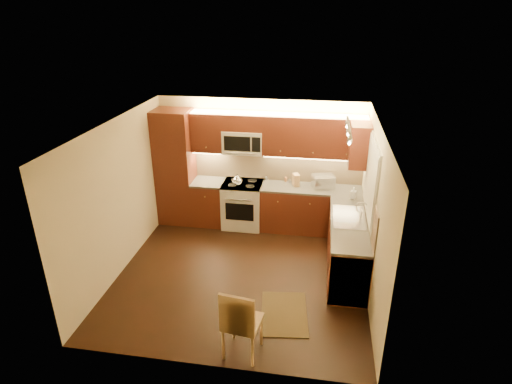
% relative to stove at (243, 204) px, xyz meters
% --- Properties ---
extents(floor, '(4.00, 4.00, 0.01)m').
position_rel_stove_xyz_m(floor, '(0.30, -1.68, -0.46)').
color(floor, black).
rests_on(floor, ground).
extents(ceiling, '(4.00, 4.00, 0.01)m').
position_rel_stove_xyz_m(ceiling, '(0.30, -1.68, 2.04)').
color(ceiling, beige).
rests_on(ceiling, ground).
extents(wall_back, '(4.00, 0.01, 2.50)m').
position_rel_stove_xyz_m(wall_back, '(0.30, 0.32, 0.79)').
color(wall_back, beige).
rests_on(wall_back, ground).
extents(wall_front, '(4.00, 0.01, 2.50)m').
position_rel_stove_xyz_m(wall_front, '(0.30, -3.67, 0.79)').
color(wall_front, beige).
rests_on(wall_front, ground).
extents(wall_left, '(0.01, 4.00, 2.50)m').
position_rel_stove_xyz_m(wall_left, '(-1.70, -1.68, 0.79)').
color(wall_left, beige).
rests_on(wall_left, ground).
extents(wall_right, '(0.01, 4.00, 2.50)m').
position_rel_stove_xyz_m(wall_right, '(2.30, -1.68, 0.79)').
color(wall_right, beige).
rests_on(wall_right, ground).
extents(pantry, '(0.70, 0.60, 2.30)m').
position_rel_stove_xyz_m(pantry, '(-1.35, 0.02, 0.69)').
color(pantry, '#431A0E').
rests_on(pantry, floor).
extents(base_cab_back_left, '(0.62, 0.60, 0.86)m').
position_rel_stove_xyz_m(base_cab_back_left, '(-0.69, 0.02, -0.03)').
color(base_cab_back_left, '#431A0E').
rests_on(base_cab_back_left, floor).
extents(counter_back_left, '(0.62, 0.60, 0.04)m').
position_rel_stove_xyz_m(counter_back_left, '(-0.69, 0.02, 0.42)').
color(counter_back_left, '#363431').
rests_on(counter_back_left, base_cab_back_left).
extents(base_cab_back_right, '(1.92, 0.60, 0.86)m').
position_rel_stove_xyz_m(base_cab_back_right, '(1.34, 0.02, -0.03)').
color(base_cab_back_right, '#431A0E').
rests_on(base_cab_back_right, floor).
extents(counter_back_right, '(1.92, 0.60, 0.04)m').
position_rel_stove_xyz_m(counter_back_right, '(1.34, 0.02, 0.42)').
color(counter_back_right, '#363431').
rests_on(counter_back_right, base_cab_back_right).
extents(base_cab_right, '(0.60, 2.00, 0.86)m').
position_rel_stove_xyz_m(base_cab_right, '(2.00, -1.28, -0.03)').
color(base_cab_right, '#431A0E').
rests_on(base_cab_right, floor).
extents(counter_right, '(0.60, 2.00, 0.04)m').
position_rel_stove_xyz_m(counter_right, '(2.00, -1.28, 0.42)').
color(counter_right, '#363431').
rests_on(counter_right, base_cab_right).
extents(dishwasher, '(0.58, 0.60, 0.84)m').
position_rel_stove_xyz_m(dishwasher, '(2.00, -1.98, -0.03)').
color(dishwasher, silver).
rests_on(dishwasher, floor).
extents(backsplash_back, '(3.30, 0.02, 0.60)m').
position_rel_stove_xyz_m(backsplash_back, '(0.65, 0.31, 0.74)').
color(backsplash_back, tan).
rests_on(backsplash_back, wall_back).
extents(backsplash_right, '(0.02, 2.00, 0.60)m').
position_rel_stove_xyz_m(backsplash_right, '(2.29, -1.28, 0.74)').
color(backsplash_right, tan).
rests_on(backsplash_right, wall_right).
extents(upper_cab_back_left, '(0.62, 0.35, 0.75)m').
position_rel_stove_xyz_m(upper_cab_back_left, '(-0.69, 0.15, 1.42)').
color(upper_cab_back_left, '#431A0E').
rests_on(upper_cab_back_left, wall_back).
extents(upper_cab_back_right, '(1.92, 0.35, 0.75)m').
position_rel_stove_xyz_m(upper_cab_back_right, '(1.34, 0.15, 1.42)').
color(upper_cab_back_right, '#431A0E').
rests_on(upper_cab_back_right, wall_back).
extents(upper_cab_bridge, '(0.76, 0.35, 0.31)m').
position_rel_stove_xyz_m(upper_cab_bridge, '(0.00, 0.15, 1.63)').
color(upper_cab_bridge, '#431A0E').
rests_on(upper_cab_bridge, wall_back).
extents(upper_cab_right_corner, '(0.35, 0.50, 0.75)m').
position_rel_stove_xyz_m(upper_cab_right_corner, '(2.12, -0.28, 1.42)').
color(upper_cab_right_corner, '#431A0E').
rests_on(upper_cab_right_corner, wall_right).
extents(stove, '(0.76, 0.65, 0.92)m').
position_rel_stove_xyz_m(stove, '(0.00, 0.00, 0.00)').
color(stove, silver).
rests_on(stove, floor).
extents(microwave, '(0.76, 0.38, 0.44)m').
position_rel_stove_xyz_m(microwave, '(0.00, 0.14, 1.26)').
color(microwave, silver).
rests_on(microwave, wall_back).
extents(window_frame, '(0.03, 1.44, 1.24)m').
position_rel_stove_xyz_m(window_frame, '(2.29, -1.12, 1.14)').
color(window_frame, silver).
rests_on(window_frame, wall_right).
extents(window_blinds, '(0.02, 1.36, 1.16)m').
position_rel_stove_xyz_m(window_blinds, '(2.27, -1.12, 1.14)').
color(window_blinds, silver).
rests_on(window_blinds, wall_right).
extents(sink, '(0.52, 0.86, 0.15)m').
position_rel_stove_xyz_m(sink, '(2.00, -1.12, 0.52)').
color(sink, silver).
rests_on(sink, counter_right).
extents(faucet, '(0.20, 0.04, 0.30)m').
position_rel_stove_xyz_m(faucet, '(2.18, -1.12, 0.59)').
color(faucet, silver).
rests_on(faucet, counter_right).
extents(track_light_bar, '(0.04, 1.20, 0.03)m').
position_rel_stove_xyz_m(track_light_bar, '(1.85, -1.27, 2.00)').
color(track_light_bar, silver).
rests_on(track_light_bar, ceiling).
extents(kettle, '(0.19, 0.19, 0.21)m').
position_rel_stove_xyz_m(kettle, '(-0.08, -0.09, 0.57)').
color(kettle, silver).
rests_on(kettle, stove).
extents(toaster_oven, '(0.47, 0.41, 0.24)m').
position_rel_stove_xyz_m(toaster_oven, '(1.55, 0.09, 0.56)').
color(toaster_oven, silver).
rests_on(toaster_oven, counter_back_right).
extents(knife_block, '(0.16, 0.20, 0.24)m').
position_rel_stove_xyz_m(knife_block, '(1.03, 0.09, 0.56)').
color(knife_block, '#B0804F').
rests_on(knife_block, counter_back_right).
extents(spice_jar_a, '(0.06, 0.06, 0.10)m').
position_rel_stove_xyz_m(spice_jar_a, '(0.44, 0.26, 0.49)').
color(spice_jar_a, silver).
rests_on(spice_jar_a, counter_back_right).
extents(spice_jar_b, '(0.05, 0.05, 0.08)m').
position_rel_stove_xyz_m(spice_jar_b, '(0.44, 0.26, 0.48)').
color(spice_jar_b, brown).
rests_on(spice_jar_b, counter_back_right).
extents(spice_jar_c, '(0.05, 0.05, 0.09)m').
position_rel_stove_xyz_m(spice_jar_c, '(0.90, 0.21, 0.48)').
color(spice_jar_c, silver).
rests_on(spice_jar_c, counter_back_right).
extents(spice_jar_d, '(0.05, 0.05, 0.09)m').
position_rel_stove_xyz_m(spice_jar_d, '(0.82, 0.26, 0.49)').
color(spice_jar_d, '#A55F31').
rests_on(spice_jar_d, counter_back_right).
extents(soap_bottle, '(0.12, 0.12, 0.21)m').
position_rel_stove_xyz_m(soap_bottle, '(2.10, -0.34, 0.55)').
color(soap_bottle, silver).
rests_on(soap_bottle, counter_right).
extents(rug, '(0.76, 1.04, 0.01)m').
position_rel_stove_xyz_m(rug, '(1.10, -2.58, -0.45)').
color(rug, black).
rests_on(rug, floor).
extents(dining_chair, '(0.50, 0.50, 1.00)m').
position_rel_stove_xyz_m(dining_chair, '(0.64, -3.38, 0.04)').
color(dining_chair, '#B0804F').
rests_on(dining_chair, floor).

